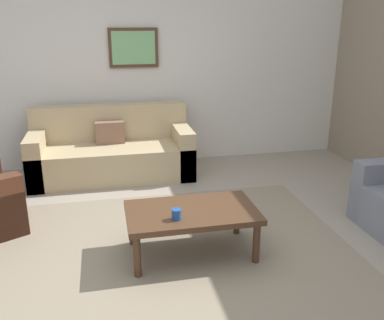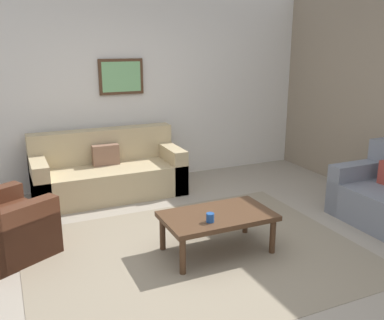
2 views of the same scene
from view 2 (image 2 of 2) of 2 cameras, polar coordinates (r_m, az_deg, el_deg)
name	(u,v)px [view 2 (image 2 of 2)]	position (r m, az deg, el deg)	size (l,w,h in m)	color
ground_plane	(196,254)	(4.37, 0.52, -12.47)	(8.00, 8.00, 0.00)	gray
rear_partition	(121,89)	(6.35, -9.51, 9.44)	(6.00, 0.12, 2.80)	silver
area_rug	(196,253)	(4.37, 0.52, -12.42)	(3.27, 2.54, 0.01)	gray
couch_main	(107,173)	(6.01, -11.31, -1.73)	(2.00, 0.87, 0.88)	tan
coffee_table	(217,218)	(4.27, 3.44, -7.85)	(1.10, 0.64, 0.41)	#472D1C
cup	(210,218)	(4.05, 2.46, -7.75)	(0.08, 0.08, 0.09)	#1E478C
framed_artwork	(121,77)	(6.24, -9.50, 10.99)	(0.64, 0.04, 0.50)	#472D1C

